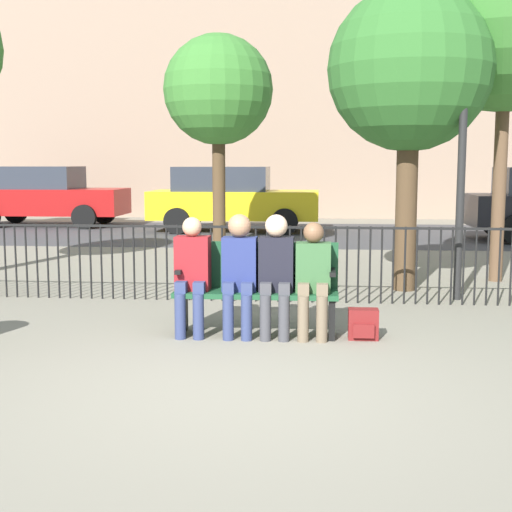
{
  "coord_description": "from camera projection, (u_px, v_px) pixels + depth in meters",
  "views": [
    {
      "loc": [
        0.63,
        -5.2,
        1.71
      ],
      "look_at": [
        0.0,
        1.76,
        0.8
      ],
      "focal_mm": 50.0,
      "sensor_mm": 36.0,
      "label": 1
    }
  ],
  "objects": [
    {
      "name": "seated_person_3",
      "position": [
        313.0,
        274.0,
        6.96
      ],
      "size": [
        0.34,
        0.39,
        1.14
      ],
      "color": "brown",
      "rests_on": "ground"
    },
    {
      "name": "fence_railing",
      "position": [
        267.0,
        257.0,
        8.79
      ],
      "size": [
        9.01,
        0.03,
        0.95
      ],
      "color": "black",
      "rests_on": "ground"
    },
    {
      "name": "seated_person_0",
      "position": [
        192.0,
        270.0,
        7.06
      ],
      "size": [
        0.34,
        0.39,
        1.18
      ],
      "color": "navy",
      "rests_on": "ground"
    },
    {
      "name": "street_surface",
      "position": [
        294.0,
        234.0,
        17.26
      ],
      "size": [
        24.0,
        6.0,
        0.01
      ],
      "color": "#3D3D3F",
      "rests_on": "ground"
    },
    {
      "name": "park_bench",
      "position": [
        257.0,
        285.0,
        7.16
      ],
      "size": [
        1.63,
        0.45,
        0.92
      ],
      "color": "#194728",
      "rests_on": "ground"
    },
    {
      "name": "ground_plane",
      "position": [
        235.0,
        390.0,
        5.41
      ],
      "size": [
        80.0,
        80.0,
        0.0
      ],
      "primitive_type": "plane",
      "color": "gray"
    },
    {
      "name": "seated_person_1",
      "position": [
        239.0,
        268.0,
        7.02
      ],
      "size": [
        0.34,
        0.39,
        1.22
      ],
      "color": "navy",
      "rests_on": "ground"
    },
    {
      "name": "tree_0",
      "position": [
        410.0,
        71.0,
        9.31
      ],
      "size": [
        2.16,
        2.16,
        4.02
      ],
      "color": "#4C3823",
      "rests_on": "ground"
    },
    {
      "name": "building_facade",
      "position": [
        304.0,
        8.0,
        24.26
      ],
      "size": [
        20.0,
        6.0,
        13.9
      ],
      "color": "gray",
      "rests_on": "ground"
    },
    {
      "name": "tree_3",
      "position": [
        218.0,
        91.0,
        12.95
      ],
      "size": [
        2.0,
        2.0,
        4.03
      ],
      "color": "#4C3823",
      "rests_on": "ground"
    },
    {
      "name": "lamp_post",
      "position": [
        463.0,
        123.0,
        8.72
      ],
      "size": [
        0.28,
        0.28,
        3.28
      ],
      "color": "black",
      "rests_on": "ground"
    },
    {
      "name": "tree_1",
      "position": [
        507.0,
        9.0,
        9.92
      ],
      "size": [
        2.86,
        2.86,
        5.29
      ],
      "color": "brown",
      "rests_on": "ground"
    },
    {
      "name": "parked_car_2",
      "position": [
        44.0,
        195.0,
        19.42
      ],
      "size": [
        4.2,
        1.94,
        1.62
      ],
      "color": "maroon",
      "rests_on": "ground"
    },
    {
      "name": "seated_person_2",
      "position": [
        276.0,
        268.0,
        6.99
      ],
      "size": [
        0.34,
        0.39,
        1.21
      ],
      "color": "#3D3D42",
      "rests_on": "ground"
    },
    {
      "name": "parked_car_0",
      "position": [
        231.0,
        198.0,
        17.89
      ],
      "size": [
        4.2,
        1.94,
        1.62
      ],
      "color": "yellow",
      "rests_on": "ground"
    },
    {
      "name": "backpack",
      "position": [
        363.0,
        324.0,
        6.95
      ],
      "size": [
        0.29,
        0.21,
        0.3
      ],
      "color": "maroon",
      "rests_on": "ground"
    }
  ]
}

